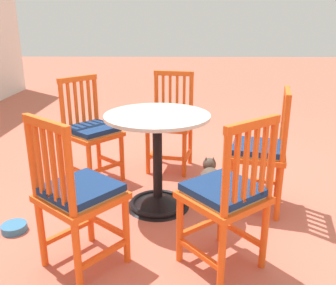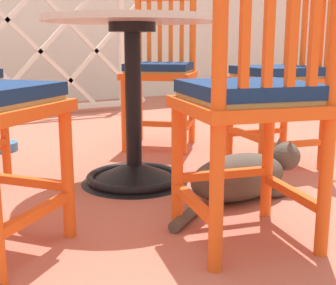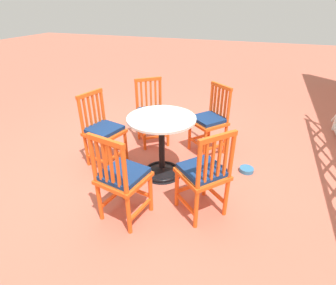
{
  "view_description": "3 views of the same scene",
  "coord_description": "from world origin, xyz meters",
  "px_view_note": "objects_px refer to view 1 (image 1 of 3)",
  "views": [
    {
      "loc": [
        -2.51,
        0.07,
        1.37
      ],
      "look_at": [
        0.06,
        0.13,
        0.5
      ],
      "focal_mm": 39.31,
      "sensor_mm": 36.0,
      "label": 1
    },
    {
      "loc": [
        -0.89,
        -1.61,
        0.62
      ],
      "look_at": [
        0.11,
        0.06,
        0.2
      ],
      "focal_mm": 49.83,
      "sensor_mm": 36.0,
      "label": 2
    },
    {
      "loc": [
        2.5,
        1.16,
        1.86
      ],
      "look_at": [
        -0.05,
        0.25,
        0.39
      ],
      "focal_mm": 28.38,
      "sensor_mm": 36.0,
      "label": 3
    }
  ],
  "objects_px": {
    "tabby_cat": "(211,180)",
    "pet_water_bowl": "(14,228)",
    "orange_chair_facing_out": "(226,196)",
    "orange_chair_at_corner": "(91,132)",
    "orange_chair_tucked_in": "(78,196)",
    "orange_chair_by_planter": "(260,152)",
    "orange_chair_near_fence": "(170,123)",
    "cafe_table": "(158,172)"
  },
  "relations": [
    {
      "from": "cafe_table",
      "to": "pet_water_bowl",
      "type": "relative_size",
      "value": 4.47
    },
    {
      "from": "orange_chair_tucked_in",
      "to": "orange_chair_by_planter",
      "type": "xyz_separation_m",
      "value": [
        0.74,
        -1.16,
        0.0
      ]
    },
    {
      "from": "orange_chair_at_corner",
      "to": "orange_chair_facing_out",
      "type": "bearing_deg",
      "value": -139.75
    },
    {
      "from": "orange_chair_at_corner",
      "to": "tabby_cat",
      "type": "xyz_separation_m",
      "value": [
        -0.2,
        -1.03,
        -0.35
      ]
    },
    {
      "from": "orange_chair_facing_out",
      "to": "pet_water_bowl",
      "type": "distance_m",
      "value": 1.48
    },
    {
      "from": "orange_chair_by_planter",
      "to": "orange_chair_at_corner",
      "type": "xyz_separation_m",
      "value": [
        0.47,
        1.35,
        0.0
      ]
    },
    {
      "from": "orange_chair_tucked_in",
      "to": "orange_chair_at_corner",
      "type": "xyz_separation_m",
      "value": [
        1.21,
        0.19,
        0.0
      ]
    },
    {
      "from": "orange_chair_facing_out",
      "to": "orange_chair_at_corner",
      "type": "relative_size",
      "value": 1.0
    },
    {
      "from": "tabby_cat",
      "to": "orange_chair_facing_out",
      "type": "bearing_deg",
      "value": 178.96
    },
    {
      "from": "orange_chair_tucked_in",
      "to": "orange_chair_at_corner",
      "type": "height_order",
      "value": "same"
    },
    {
      "from": "orange_chair_tucked_in",
      "to": "tabby_cat",
      "type": "xyz_separation_m",
      "value": [
        1.01,
        -0.83,
        -0.35
      ]
    },
    {
      "from": "orange_chair_facing_out",
      "to": "tabby_cat",
      "type": "height_order",
      "value": "orange_chair_facing_out"
    },
    {
      "from": "orange_chair_facing_out",
      "to": "orange_chair_at_corner",
      "type": "distance_m",
      "value": 1.56
    },
    {
      "from": "orange_chair_facing_out",
      "to": "pet_water_bowl",
      "type": "relative_size",
      "value": 5.36
    },
    {
      "from": "pet_water_bowl",
      "to": "orange_chair_at_corner",
      "type": "bearing_deg",
      "value": -23.16
    },
    {
      "from": "orange_chair_facing_out",
      "to": "orange_chair_by_planter",
      "type": "relative_size",
      "value": 1.0
    },
    {
      "from": "orange_chair_tucked_in",
      "to": "pet_water_bowl",
      "type": "xyz_separation_m",
      "value": [
        0.35,
        0.56,
        -0.42
      ]
    },
    {
      "from": "orange_chair_by_planter",
      "to": "orange_chair_at_corner",
      "type": "height_order",
      "value": "same"
    },
    {
      "from": "cafe_table",
      "to": "orange_chair_by_planter",
      "type": "height_order",
      "value": "orange_chair_by_planter"
    },
    {
      "from": "cafe_table",
      "to": "orange_chair_tucked_in",
      "type": "bearing_deg",
      "value": 150.92
    },
    {
      "from": "orange_chair_near_fence",
      "to": "tabby_cat",
      "type": "bearing_deg",
      "value": -145.24
    },
    {
      "from": "cafe_table",
      "to": "orange_chair_by_planter",
      "type": "bearing_deg",
      "value": -88.96
    },
    {
      "from": "tabby_cat",
      "to": "orange_chair_at_corner",
      "type": "bearing_deg",
      "value": 79.13
    },
    {
      "from": "orange_chair_near_fence",
      "to": "pet_water_bowl",
      "type": "bearing_deg",
      "value": 138.13
    },
    {
      "from": "orange_chair_by_planter",
      "to": "pet_water_bowl",
      "type": "height_order",
      "value": "orange_chair_by_planter"
    },
    {
      "from": "cafe_table",
      "to": "orange_chair_facing_out",
      "type": "distance_m",
      "value": 0.84
    },
    {
      "from": "orange_chair_near_fence",
      "to": "orange_chair_at_corner",
      "type": "relative_size",
      "value": 1.0
    },
    {
      "from": "tabby_cat",
      "to": "pet_water_bowl",
      "type": "bearing_deg",
      "value": 115.31
    },
    {
      "from": "orange_chair_facing_out",
      "to": "orange_chair_at_corner",
      "type": "bearing_deg",
      "value": 40.25
    },
    {
      "from": "pet_water_bowl",
      "to": "orange_chair_by_planter",
      "type": "bearing_deg",
      "value": -77.31
    },
    {
      "from": "orange_chair_facing_out",
      "to": "orange_chair_at_corner",
      "type": "height_order",
      "value": "same"
    },
    {
      "from": "pet_water_bowl",
      "to": "tabby_cat",
      "type": "bearing_deg",
      "value": -64.69
    },
    {
      "from": "orange_chair_facing_out",
      "to": "tabby_cat",
      "type": "bearing_deg",
      "value": -1.04
    },
    {
      "from": "orange_chair_facing_out",
      "to": "tabby_cat",
      "type": "relative_size",
      "value": 1.25
    },
    {
      "from": "pet_water_bowl",
      "to": "cafe_table",
      "type": "bearing_deg",
      "value": -68.8
    },
    {
      "from": "tabby_cat",
      "to": "orange_chair_by_planter",
      "type": "bearing_deg",
      "value": -129.99
    },
    {
      "from": "cafe_table",
      "to": "orange_chair_at_corner",
      "type": "distance_m",
      "value": 0.78
    },
    {
      "from": "orange_chair_tucked_in",
      "to": "orange_chair_facing_out",
      "type": "relative_size",
      "value": 1.0
    },
    {
      "from": "orange_chair_by_planter",
      "to": "tabby_cat",
      "type": "xyz_separation_m",
      "value": [
        0.27,
        0.32,
        -0.35
      ]
    },
    {
      "from": "orange_chair_facing_out",
      "to": "cafe_table",
      "type": "bearing_deg",
      "value": 30.25
    },
    {
      "from": "orange_chair_by_planter",
      "to": "pet_water_bowl",
      "type": "distance_m",
      "value": 1.81
    },
    {
      "from": "cafe_table",
      "to": "tabby_cat",
      "type": "xyz_separation_m",
      "value": [
        0.29,
        -0.43,
        -0.19
      ]
    }
  ]
}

